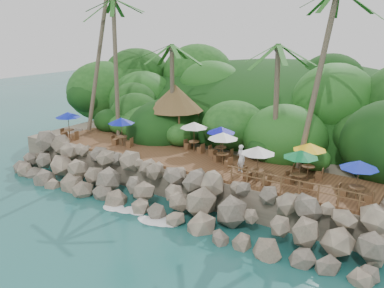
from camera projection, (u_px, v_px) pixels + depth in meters
The scene contains 12 objects.
ground at pixel (139, 217), 26.71m from camera, with size 140.00×140.00×0.00m, color #19514F.
land_base at pixel (252, 143), 39.11m from camera, with size 32.00×25.20×2.10m, color gray.
jungle_hill at pixel (283, 137), 45.36m from camera, with size 44.80×28.00×15.40m, color #143811.
seawall at pixel (158, 190), 27.97m from camera, with size 29.00×4.00×2.30m, color gray, non-canonical shape.
terrace at pixel (192, 160), 30.86m from camera, with size 26.00×5.00×0.20m, color brown.
jungle_foliage at pixel (247, 157), 38.61m from camera, with size 44.00×16.00×12.00m, color #143811, non-canonical shape.
foam_line at pixel (142, 215), 26.94m from camera, with size 25.20×0.80×0.06m.
palms at pixel (222, 10), 29.86m from camera, with size 34.13×7.23×15.23m.
palapa at pixel (175, 98), 35.44m from camera, with size 4.78×4.78×4.60m.
dining_clusters at pixel (217, 138), 29.03m from camera, with size 25.74×5.34×2.31m.
railing at pixel (290, 185), 24.22m from camera, with size 8.30×0.10×1.00m.
waiter at pixel (241, 158), 27.84m from camera, with size 0.68×0.45×1.87m, color silver.
Camera 1 is at (16.51, -18.22, 11.91)m, focal length 39.37 mm.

